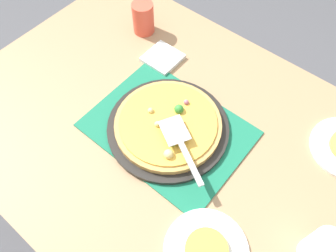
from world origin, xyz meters
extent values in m
plane|color=#4C4C51|center=(0.00, 0.00, 0.00)|extent=(8.00, 8.00, 0.00)
cube|color=#9E7A56|center=(0.00, 0.00, 0.73)|extent=(1.40, 1.00, 0.03)
cube|color=#9E7A56|center=(-0.64, 0.44, 0.36)|extent=(0.07, 0.07, 0.72)
cube|color=#196B4C|center=(0.00, 0.00, 0.75)|extent=(0.48, 0.36, 0.01)
cylinder|color=black|center=(0.00, 0.00, 0.76)|extent=(0.38, 0.38, 0.01)
cylinder|color=tan|center=(0.00, 0.00, 0.78)|extent=(0.33, 0.33, 0.02)
cylinder|color=gold|center=(0.00, 0.00, 0.79)|extent=(0.30, 0.30, 0.01)
sphere|color=#E5CC7F|center=(0.02, -0.03, 0.80)|extent=(0.02, 0.02, 0.02)
sphere|color=#E5CC7F|center=(0.07, 0.00, 0.80)|extent=(0.02, 0.02, 0.02)
sphere|color=#338433|center=(0.00, 0.05, 0.80)|extent=(0.03, 0.03, 0.03)
sphere|color=#B76675|center=(0.00, 0.09, 0.80)|extent=(0.02, 0.02, 0.02)
sphere|color=#E5CC7F|center=(0.07, -0.09, 0.80)|extent=(0.03, 0.03, 0.03)
sphere|color=#B76675|center=(0.04, 0.01, 0.80)|extent=(0.03, 0.03, 0.03)
sphere|color=#338433|center=(0.06, -0.05, 0.80)|extent=(0.03, 0.03, 0.03)
sphere|color=#E5CC7F|center=(-0.07, -0.01, 0.80)|extent=(0.02, 0.02, 0.02)
sphere|color=#E5CC7F|center=(-0.02, -0.03, 0.80)|extent=(0.02, 0.02, 0.02)
cylinder|color=white|center=(0.31, -0.22, 0.76)|extent=(0.22, 0.22, 0.01)
cylinder|color=gold|center=(0.31, -0.22, 0.77)|extent=(0.11, 0.11, 0.02)
cylinder|color=white|center=(0.52, -0.05, 0.81)|extent=(0.08, 0.08, 0.12)
cylinder|color=#E04C38|center=(-0.36, 0.29, 0.81)|extent=(0.08, 0.08, 0.12)
cube|color=silver|center=(0.04, -0.02, 0.82)|extent=(0.11, 0.10, 0.00)
cube|color=#B2B2B7|center=(0.15, -0.08, 0.82)|extent=(0.13, 0.08, 0.01)
cube|color=white|center=(-0.21, 0.22, 0.76)|extent=(0.12, 0.12, 0.02)
camera|label=1|loc=(0.35, -0.42, 1.64)|focal=35.59mm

